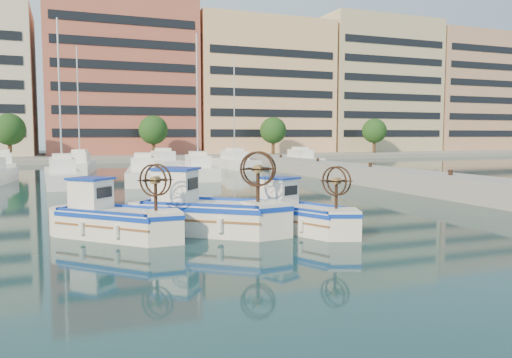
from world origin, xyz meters
name	(u,v)px	position (x,y,z in m)	size (l,w,h in m)	color
ground	(283,230)	(0.00, 0.00, 0.00)	(300.00, 300.00, 0.00)	#193D41
quay	(426,183)	(13.00, 8.00, 0.60)	(3.00, 60.00, 1.20)	gray
waterfront	(173,88)	(9.23, 65.04, 11.10)	(180.00, 40.00, 25.60)	gray
yacht_marina	(122,169)	(-2.87, 27.75, 0.53)	(36.85, 23.36, 11.50)	white
fishing_boat_a	(113,217)	(-5.86, 0.83, 0.70)	(3.91, 3.91, 2.54)	silver
fishing_boat_b	(204,210)	(-2.80, 0.55, 0.80)	(4.68, 4.19, 2.91)	silver
fishing_boat_c	(298,213)	(0.46, -0.29, 0.67)	(2.98, 4.01, 2.41)	silver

